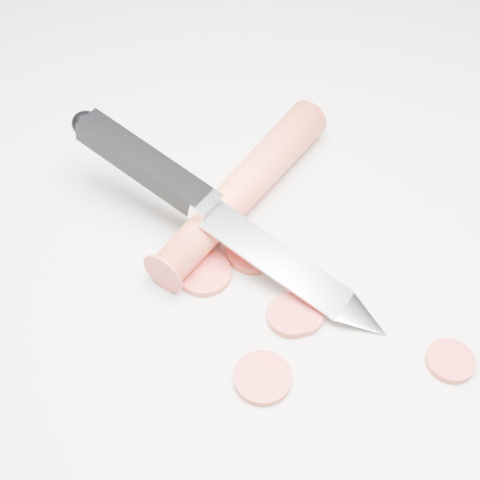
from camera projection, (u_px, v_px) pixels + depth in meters
name	position (u px, v px, depth m)	size (l,w,h in m)	color
ground	(284.00, 236.00, 0.51)	(2.40, 2.40, 0.00)	beige
carrot	(244.00, 188.00, 0.52)	(0.03, 0.03, 0.20)	#E75332
carrot_slice_0	(263.00, 378.00, 0.43)	(0.04, 0.04, 0.01)	red
carrot_slice_1	(301.00, 316.00, 0.46)	(0.03, 0.03, 0.01)	red
carrot_slice_2	(450.00, 361.00, 0.44)	(0.03, 0.03, 0.01)	red
carrot_slice_3	(252.00, 252.00, 0.50)	(0.04, 0.04, 0.01)	red
carrot_slice_4	(204.00, 273.00, 0.49)	(0.04, 0.04, 0.01)	red
carrot_slice_5	(292.00, 315.00, 0.46)	(0.03, 0.03, 0.01)	red
kitchen_knife	(223.00, 215.00, 0.48)	(0.19, 0.24, 0.07)	silver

